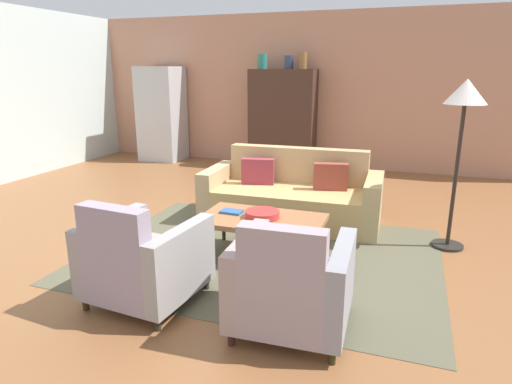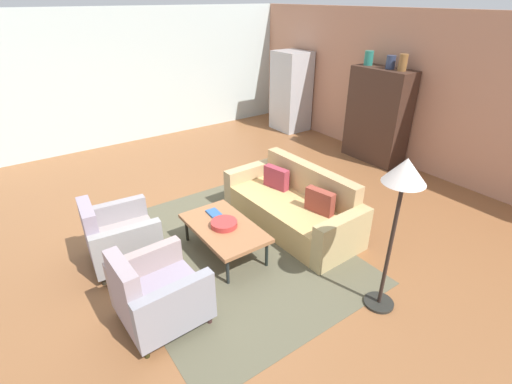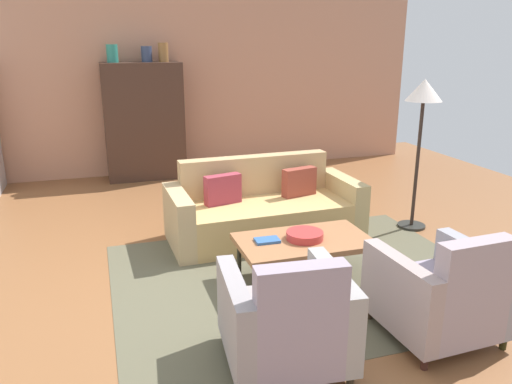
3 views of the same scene
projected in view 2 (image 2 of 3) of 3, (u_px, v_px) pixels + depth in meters
The scene contains 16 objects.
ground_plane at pixel (213, 229), 5.40m from camera, with size 10.45×10.45×0.00m, color brown.
wall_back at pixel (411, 92), 6.95m from camera, with size 8.71×0.12×2.80m, color tan.
wall_left at pixel (107, 80), 7.89m from camera, with size 0.12×8.63×2.80m, color silver.
area_rug at pixel (228, 251), 4.94m from camera, with size 3.40×2.60×0.01m, color brown.
couch at pixel (295, 207), 5.39m from camera, with size 2.12×0.96×0.86m.
coffee_table at pixel (224, 228), 4.74m from camera, with size 1.20×0.70×0.41m.
armchair_left at pixel (117, 239), 4.59m from camera, with size 0.87×0.87×0.88m.
armchair_right at pixel (155, 296), 3.72m from camera, with size 0.83×0.83×0.88m.
fruit_bowl at pixel (224, 224), 4.70m from camera, with size 0.33×0.33×0.07m, color #B43230.
book_stack at pixel (214, 213), 4.98m from camera, with size 0.22×0.15×0.02m.
cabinet at pixel (378, 116), 7.30m from camera, with size 1.20×0.51×1.80m.
vase_tall at pixel (369, 58), 7.10m from camera, with size 0.17×0.17×0.26m, color #277969.
vase_round at pixel (391, 62), 6.75m from camera, with size 0.16×0.16×0.23m, color #2E3957.
vase_small at pixel (403, 63), 6.56m from camera, with size 0.15×0.15×0.28m, color brown.
refrigerator at pixel (291, 91), 9.04m from camera, with size 0.80×0.73×1.85m.
floor_lamp at pixel (403, 186), 3.42m from camera, with size 0.40×0.40×1.72m.
Camera 2 is at (4.06, -2.11, 2.99)m, focal length 26.26 mm.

